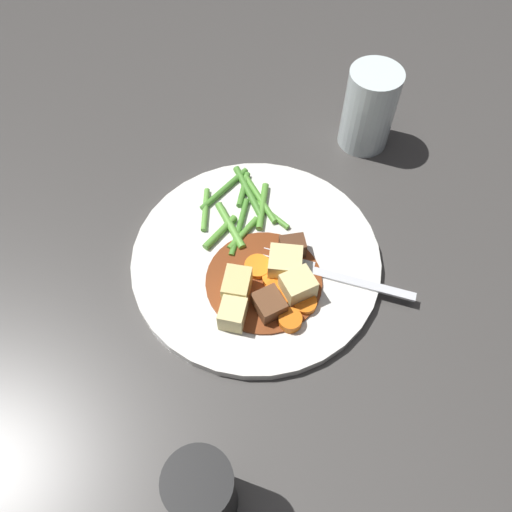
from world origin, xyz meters
The scene contains 28 objects.
ground_plane centered at (0.00, 0.00, 0.00)m, with size 3.00×3.00×0.00m, color #423F3D.
dinner_plate centered at (0.00, 0.00, 0.01)m, with size 0.29×0.29×0.01m, color white.
stew_sauce centered at (0.03, 0.01, 0.01)m, with size 0.13×0.13×0.00m, color brown.
carrot_slice_0 centered at (0.09, 0.03, 0.02)m, with size 0.03×0.03×0.01m, color orange.
carrot_slice_1 centered at (0.07, 0.05, 0.02)m, with size 0.03×0.03×0.01m, color orange.
carrot_slice_2 centered at (0.05, 0.02, 0.02)m, with size 0.03×0.03×0.01m, color orange.
carrot_slice_3 centered at (0.03, 0.02, 0.02)m, with size 0.03×0.03×0.01m, color orange.
carrot_slice_4 centered at (0.02, 0.00, 0.02)m, with size 0.03×0.03×0.01m, color orange.
potato_chunk_0 centered at (0.05, -0.03, 0.03)m, with size 0.04×0.03×0.03m, color #E5CC7A.
potato_chunk_1 centered at (0.08, -0.03, 0.03)m, with size 0.03×0.03×0.03m, color #EAD68C.
potato_chunk_2 centered at (0.02, 0.03, 0.03)m, with size 0.04×0.03×0.03m, color #EAD68C.
potato_chunk_3 centered at (0.05, 0.04, 0.03)m, with size 0.03×0.03×0.03m, color #EAD68C.
meat_chunk_0 centered at (0.07, 0.01, 0.02)m, with size 0.03×0.03×0.02m, color brown.
meat_chunk_1 centered at (0.00, 0.04, 0.02)m, with size 0.02×0.03×0.02m, color #56331E.
green_bean_0 centered at (-0.09, 0.00, 0.02)m, with size 0.01×0.01×0.08m, color #4C8E33.
green_bean_1 centered at (-0.07, 0.02, 0.02)m, with size 0.01×0.01×0.07m, color #599E38.
green_bean_2 centered at (-0.08, 0.01, 0.02)m, with size 0.01×0.01×0.08m, color #599E38.
green_bean_3 centered at (-0.07, -0.05, 0.02)m, with size 0.01×0.01×0.06m, color #66AD42.
green_bean_4 centered at (-0.10, -0.03, 0.02)m, with size 0.01×0.01×0.08m, color #4C8E33.
green_bean_5 centered at (-0.10, -0.01, 0.02)m, with size 0.01×0.01×0.05m, color #4C8E33.
green_bean_6 centered at (-0.04, -0.03, 0.02)m, with size 0.01×0.01×0.07m, color #66AD42.
green_bean_7 centered at (-0.04, -0.02, 0.02)m, with size 0.01×0.01×0.08m, color #4C8E33.
green_bean_8 centered at (-0.03, -0.04, 0.02)m, with size 0.01×0.01×0.05m, color #599E38.
green_bean_9 centered at (-0.03, -0.01, 0.02)m, with size 0.01×0.01×0.05m, color #599E38.
green_bean_10 centered at (-0.06, 0.02, 0.02)m, with size 0.01×0.01×0.06m, color #599E38.
fork centered at (0.04, 0.08, 0.01)m, with size 0.08×0.17×0.00m.
water_glass centered at (-0.18, 0.17, 0.06)m, with size 0.07×0.07×0.11m, color silver.
pepper_mill centered at (0.25, -0.07, 0.05)m, with size 0.06×0.06×0.11m, color black.
Camera 1 is at (0.32, -0.03, 0.52)m, focal length 36.52 mm.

